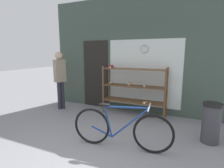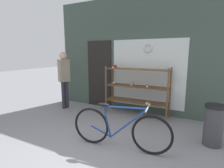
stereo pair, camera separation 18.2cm
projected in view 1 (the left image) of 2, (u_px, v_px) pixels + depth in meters
The scene contains 5 objects.
storefront_facade at pixel (136, 57), 5.02m from camera, with size 5.51×0.13×3.31m.
display_case at pixel (133, 86), 4.82m from camera, with size 1.75×0.45×1.38m.
bicycle at pixel (121, 129), 3.15m from camera, with size 1.84×0.46×0.84m.
pedestrian at pixel (60, 75), 5.30m from camera, with size 0.29×0.36×1.76m.
trash_bin at pixel (211, 122), 3.35m from camera, with size 0.35×0.35×0.79m.
Camera 1 is at (1.37, -1.96, 1.73)m, focal length 28.00 mm.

